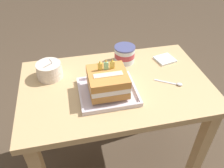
{
  "coord_description": "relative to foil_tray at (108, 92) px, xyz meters",
  "views": [
    {
      "loc": [
        -0.23,
        -0.94,
        1.53
      ],
      "look_at": [
        -0.03,
        -0.03,
        0.77
      ],
      "focal_mm": 37.01,
      "sensor_mm": 36.0,
      "label": 1
    }
  ],
  "objects": [
    {
      "name": "napkin_pile",
      "position": [
        0.41,
        0.23,
        -0.0
      ],
      "size": [
        0.13,
        0.12,
        0.01
      ],
      "color": "white",
      "rests_on": "dining_table"
    },
    {
      "name": "serving_spoon_near_tray",
      "position": [
        0.37,
        -0.01,
        -0.0
      ],
      "size": [
        0.14,
        0.1,
        0.01
      ],
      "color": "silver",
      "rests_on": "dining_table"
    },
    {
      "name": "dining_table",
      "position": [
        0.06,
        0.06,
        -0.14
      ],
      "size": [
        1.02,
        0.65,
        0.74
      ],
      "color": "tan",
      "rests_on": "ground_plane"
    },
    {
      "name": "ground_plane",
      "position": [
        0.06,
        0.06,
        -0.75
      ],
      "size": [
        8.0,
        8.0,
        0.0
      ],
      "primitive_type": "plane",
      "color": "#4C3D2D"
    },
    {
      "name": "birthday_cake",
      "position": [
        0.0,
        0.0,
        0.07
      ],
      "size": [
        0.19,
        0.19,
        0.16
      ],
      "color": "#C3833E",
      "rests_on": "foil_tray"
    },
    {
      "name": "ice_cream_tub",
      "position": [
        0.16,
        0.26,
        0.05
      ],
      "size": [
        0.12,
        0.12,
        0.1
      ],
      "color": "white",
      "rests_on": "dining_table"
    },
    {
      "name": "bowl_stack",
      "position": [
        -0.29,
        0.21,
        0.04
      ],
      "size": [
        0.14,
        0.14,
        0.14
      ],
      "color": "silver",
      "rests_on": "dining_table"
    },
    {
      "name": "foil_tray",
      "position": [
        0.0,
        0.0,
        0.0
      ],
      "size": [
        0.29,
        0.27,
        0.02
      ],
      "color": "silver",
      "rests_on": "dining_table"
    }
  ]
}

